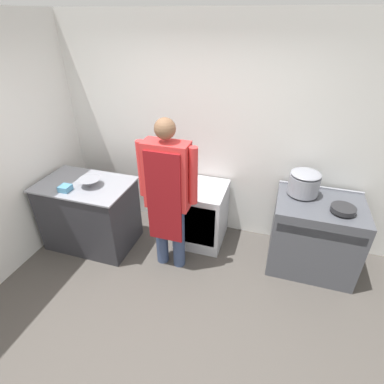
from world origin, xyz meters
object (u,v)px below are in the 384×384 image
object	(u,v)px
plastic_tub	(65,188)
saute_pan	(343,209)
fridge_unit	(201,214)
person_cook	(168,190)
stock_pot	(304,182)
mixing_bowl	(90,182)
stove	(314,235)

from	to	relation	value
plastic_tub	saute_pan	world-z (taller)	plastic_tub
fridge_unit	person_cook	size ratio (longest dim) A/B	0.44
fridge_unit	saute_pan	distance (m)	1.65
plastic_tub	stock_pot	bearing A→B (deg)	16.08
mixing_bowl	plastic_tub	xyz separation A→B (m)	(-0.20, -0.19, -0.01)
mixing_bowl	saute_pan	bearing A→B (deg)	6.29
fridge_unit	stock_pot	bearing A→B (deg)	2.93
fridge_unit	person_cook	xyz separation A→B (m)	(-0.22, -0.55, 0.64)
stove	saute_pan	xyz separation A→B (m)	(0.19, -0.12, 0.48)
stove	fridge_unit	size ratio (longest dim) A/B	1.19
plastic_tub	saute_pan	size ratio (longest dim) A/B	0.50
person_cook	fridge_unit	bearing A→B (deg)	67.99
mixing_bowl	stove	bearing A→B (deg)	9.44
stove	mixing_bowl	world-z (taller)	mixing_bowl
plastic_tub	stock_pot	xyz separation A→B (m)	(2.59, 0.75, 0.11)
stove	stock_pot	world-z (taller)	stock_pot
fridge_unit	person_cook	bearing A→B (deg)	-112.01
stove	fridge_unit	world-z (taller)	stove
stove	fridge_unit	xyz separation A→B (m)	(-1.37, 0.07, -0.04)
stove	person_cook	size ratio (longest dim) A/B	0.52
fridge_unit	mixing_bowl	xyz separation A→B (m)	(-1.23, -0.50, 0.53)
person_cook	mixing_bowl	size ratio (longest dim) A/B	6.79
mixing_bowl	person_cook	bearing A→B (deg)	-3.06
stove	plastic_tub	world-z (taller)	plastic_tub
person_cook	stock_pot	bearing A→B (deg)	23.92
stock_pot	person_cook	bearing A→B (deg)	-156.08
person_cook	stock_pot	world-z (taller)	person_cook
person_cook	saute_pan	bearing A→B (deg)	11.45
person_cook	plastic_tub	xyz separation A→B (m)	(-1.21, -0.13, -0.12)
fridge_unit	mixing_bowl	bearing A→B (deg)	-157.85
plastic_tub	saute_pan	bearing A→B (deg)	9.39
stock_pot	stove	bearing A→B (deg)	-31.13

